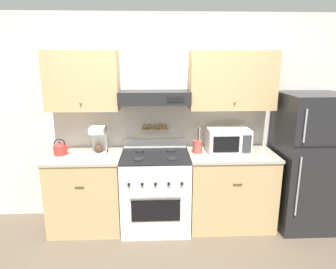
{
  "coord_description": "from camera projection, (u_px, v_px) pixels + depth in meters",
  "views": [
    {
      "loc": [
        0.01,
        -3.04,
        2.02
      ],
      "look_at": [
        0.15,
        0.28,
        1.17
      ],
      "focal_mm": 32.0,
      "sensor_mm": 36.0,
      "label": 1
    }
  ],
  "objects": [
    {
      "name": "stove_range",
      "position": [
        156.0,
        191.0,
        3.63
      ],
      "size": [
        0.8,
        0.72,
        1.03
      ],
      "color": "white",
      "rests_on": "ground_plane"
    },
    {
      "name": "counter_left",
      "position": [
        87.0,
        191.0,
        3.62
      ],
      "size": [
        0.85,
        0.67,
        0.92
      ],
      "color": "tan",
      "rests_on": "ground_plane"
    },
    {
      "name": "ground_plane",
      "position": [
        156.0,
        239.0,
        3.44
      ],
      "size": [
        16.0,
        16.0,
        0.0
      ],
      "primitive_type": "plane",
      "color": "brown"
    },
    {
      "name": "refrigerator",
      "position": [
        308.0,
        161.0,
        3.61
      ],
      "size": [
        0.73,
        0.74,
        1.63
      ],
      "color": "#232326",
      "rests_on": "ground_plane"
    },
    {
      "name": "tea_kettle",
      "position": [
        60.0,
        148.0,
        3.49
      ],
      "size": [
        0.2,
        0.15,
        0.19
      ],
      "color": "red",
      "rests_on": "counter_left"
    },
    {
      "name": "wall_back",
      "position": [
        157.0,
        108.0,
        3.71
      ],
      "size": [
        5.2,
        0.46,
        2.55
      ],
      "color": "silver",
      "rests_on": "ground_plane"
    },
    {
      "name": "counter_right",
      "position": [
        230.0,
        188.0,
        3.69
      ],
      "size": [
        1.03,
        0.67,
        0.92
      ],
      "color": "tan",
      "rests_on": "ground_plane"
    },
    {
      "name": "microwave",
      "position": [
        228.0,
        140.0,
        3.58
      ],
      "size": [
        0.5,
        0.35,
        0.29
      ],
      "color": "white",
      "rests_on": "counter_right"
    },
    {
      "name": "coffee_maker",
      "position": [
        99.0,
        139.0,
        3.52
      ],
      "size": [
        0.17,
        0.25,
        0.33
      ],
      "color": "white",
      "rests_on": "counter_left"
    },
    {
      "name": "utensil_crock",
      "position": [
        197.0,
        146.0,
        3.56
      ],
      "size": [
        0.11,
        0.11,
        0.31
      ],
      "color": "#B24C42",
      "rests_on": "counter_right"
    }
  ]
}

